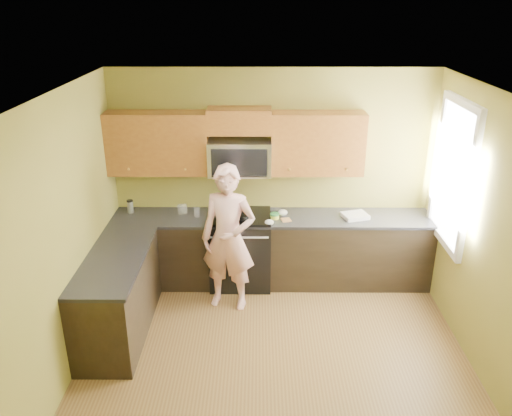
{
  "coord_description": "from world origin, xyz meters",
  "views": [
    {
      "loc": [
        -0.17,
        -4.17,
        3.48
      ],
      "look_at": [
        -0.2,
        1.3,
        1.2
      ],
      "focal_mm": 35.95,
      "sensor_mm": 36.0,
      "label": 1
    }
  ],
  "objects_px": {
    "stove": "(241,249)",
    "travel_mug": "(131,212)",
    "butter_tub": "(275,218)",
    "microwave": "(240,174)",
    "woman": "(229,239)",
    "frying_pan": "(242,217)"
  },
  "relations": [
    {
      "from": "woman",
      "to": "butter_tub",
      "type": "height_order",
      "value": "woman"
    },
    {
      "from": "stove",
      "to": "woman",
      "type": "distance_m",
      "value": 0.67
    },
    {
      "from": "stove",
      "to": "butter_tub",
      "type": "relative_size",
      "value": 8.17
    },
    {
      "from": "microwave",
      "to": "frying_pan",
      "type": "distance_m",
      "value": 0.54
    },
    {
      "from": "microwave",
      "to": "woman",
      "type": "height_order",
      "value": "woman"
    },
    {
      "from": "frying_pan",
      "to": "travel_mug",
      "type": "distance_m",
      "value": 1.44
    },
    {
      "from": "frying_pan",
      "to": "butter_tub",
      "type": "distance_m",
      "value": 0.4
    },
    {
      "from": "stove",
      "to": "butter_tub",
      "type": "xyz_separation_m",
      "value": [
        0.43,
        -0.04,
        0.45
      ]
    },
    {
      "from": "butter_tub",
      "to": "woman",
      "type": "bearing_deg",
      "value": -138.18
    },
    {
      "from": "woman",
      "to": "frying_pan",
      "type": "xyz_separation_m",
      "value": [
        0.15,
        0.45,
        0.07
      ]
    },
    {
      "from": "travel_mug",
      "to": "frying_pan",
      "type": "bearing_deg",
      "value": -8.75
    },
    {
      "from": "microwave",
      "to": "butter_tub",
      "type": "relative_size",
      "value": 6.54
    },
    {
      "from": "butter_tub",
      "to": "travel_mug",
      "type": "distance_m",
      "value": 1.84
    },
    {
      "from": "stove",
      "to": "frying_pan",
      "type": "distance_m",
      "value": 0.48
    },
    {
      "from": "microwave",
      "to": "butter_tub",
      "type": "distance_m",
      "value": 0.7
    },
    {
      "from": "frying_pan",
      "to": "travel_mug",
      "type": "height_order",
      "value": "travel_mug"
    },
    {
      "from": "stove",
      "to": "travel_mug",
      "type": "distance_m",
      "value": 1.47
    },
    {
      "from": "travel_mug",
      "to": "stove",
      "type": "bearing_deg",
      "value": -5.83
    },
    {
      "from": "frying_pan",
      "to": "travel_mug",
      "type": "xyz_separation_m",
      "value": [
        -1.43,
        0.22,
        -0.03
      ]
    },
    {
      "from": "woman",
      "to": "frying_pan",
      "type": "bearing_deg",
      "value": 84.91
    },
    {
      "from": "butter_tub",
      "to": "travel_mug",
      "type": "xyz_separation_m",
      "value": [
        -1.83,
        0.18,
        0.0
      ]
    },
    {
      "from": "woman",
      "to": "butter_tub",
      "type": "bearing_deg",
      "value": 54.78
    }
  ]
}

